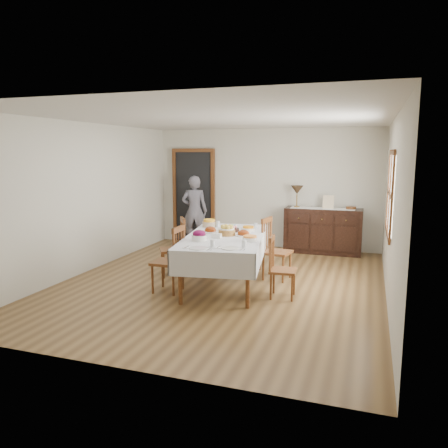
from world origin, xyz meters
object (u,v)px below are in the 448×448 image
(chair_left_far, at_px, (175,246))
(chair_right_far, at_px, (274,248))
(chair_right_near, at_px, (280,267))
(dining_table, at_px, (225,242))
(sideboard, at_px, (323,231))
(table_lamp, at_px, (297,191))
(person, at_px, (194,209))
(chair_left_near, at_px, (171,259))

(chair_left_far, relative_size, chair_right_far, 0.97)
(chair_right_near, bearing_deg, dining_table, 67.81)
(sideboard, relative_size, table_lamp, 3.41)
(sideboard, bearing_deg, chair_right_far, -104.36)
(chair_right_far, xyz_separation_m, person, (-2.26, 2.03, 0.33))
(chair_right_far, distance_m, sideboard, 2.28)
(person, bearing_deg, chair_right_far, 124.82)
(chair_right_near, relative_size, table_lamp, 1.95)
(chair_left_far, xyz_separation_m, person, (-0.61, 2.34, 0.34))
(dining_table, bearing_deg, table_lamp, 67.28)
(chair_right_far, height_order, table_lamp, table_lamp)
(dining_table, xyz_separation_m, chair_left_far, (-0.99, 0.28, -0.20))
(chair_left_near, height_order, chair_right_far, chair_right_far)
(chair_right_far, distance_m, table_lamp, 2.32)
(dining_table, distance_m, chair_left_far, 1.05)
(chair_right_near, distance_m, table_lamp, 3.21)
(chair_right_near, height_order, table_lamp, table_lamp)
(chair_right_near, bearing_deg, sideboard, -9.30)
(dining_table, height_order, chair_left_far, chair_left_far)
(sideboard, height_order, person, person)
(sideboard, xyz_separation_m, person, (-2.82, -0.18, 0.37))
(chair_left_near, bearing_deg, chair_right_far, 131.49)
(chair_left_far, bearing_deg, sideboard, 107.45)
(chair_right_near, bearing_deg, table_lamp, 1.00)
(chair_left_near, xyz_separation_m, chair_right_far, (1.33, 1.18, 0.01))
(chair_left_far, relative_size, chair_right_near, 1.11)
(chair_left_near, bearing_deg, chair_left_far, -159.75)
(dining_table, bearing_deg, sideboard, 57.18)
(dining_table, height_order, table_lamp, table_lamp)
(chair_right_near, relative_size, chair_right_far, 0.88)
(chair_right_near, xyz_separation_m, person, (-2.53, 2.93, 0.39))
(sideboard, bearing_deg, chair_right_near, -95.27)
(person, height_order, table_lamp, person)
(chair_left_far, height_order, chair_right_near, chair_left_far)
(chair_left_far, bearing_deg, dining_table, 42.79)
(sideboard, xyz_separation_m, table_lamp, (-0.56, -0.03, 0.82))
(person, distance_m, table_lamp, 2.31)
(chair_right_far, bearing_deg, table_lamp, 9.24)
(dining_table, height_order, chair_left_near, chair_left_near)
(chair_right_far, relative_size, table_lamp, 2.22)
(chair_right_far, bearing_deg, person, 57.51)
(dining_table, xyz_separation_m, chair_right_near, (0.94, -0.31, -0.25))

